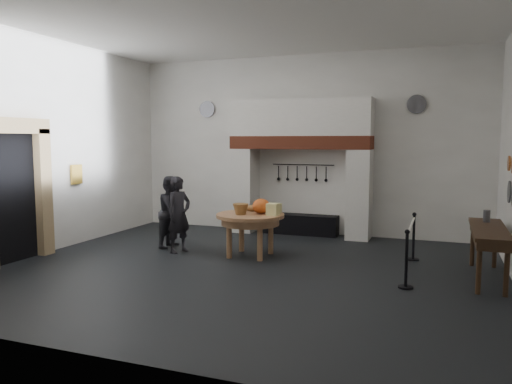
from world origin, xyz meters
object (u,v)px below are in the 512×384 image
at_px(visitor_far, 172,212).
at_px(barrier_post_near, 406,261).
at_px(barrier_post_far, 414,238).
at_px(side_table, 489,229).
at_px(iron_range, 300,224).
at_px(visitor_near, 179,215).
at_px(work_table, 250,216).

relative_size(visitor_far, barrier_post_near, 1.76).
relative_size(visitor_far, barrier_post_far, 1.76).
bearing_deg(side_table, barrier_post_near, -141.41).
xyz_separation_m(iron_range, side_table, (4.10, -2.86, 0.62)).
xyz_separation_m(visitor_near, barrier_post_near, (4.69, -1.00, -0.36)).
distance_m(visitor_far, barrier_post_far, 5.14).
height_order(barrier_post_near, barrier_post_far, same).
xyz_separation_m(barrier_post_near, barrier_post_far, (0.00, 2.00, 0.00)).
distance_m(side_table, barrier_post_near, 1.67).
distance_m(iron_range, visitor_near, 3.46).
distance_m(work_table, barrier_post_far, 3.28).
bearing_deg(visitor_far, work_table, -95.40).
relative_size(work_table, barrier_post_near, 1.55).
height_order(work_table, visitor_near, visitor_near).
relative_size(iron_range, visitor_near, 1.18).
relative_size(work_table, barrier_post_far, 1.55).
relative_size(barrier_post_near, barrier_post_far, 1.00).
height_order(visitor_far, barrier_post_far, visitor_far).
bearing_deg(barrier_post_far, visitor_far, -173.24).
distance_m(visitor_near, visitor_far, 0.57).
bearing_deg(barrier_post_far, visitor_near, -167.93).
xyz_separation_m(visitor_far, side_table, (6.35, -0.39, 0.08)).
xyz_separation_m(work_table, visitor_far, (-1.93, 0.19, -0.05)).
bearing_deg(side_table, visitor_far, 176.49).
bearing_deg(visitor_near, barrier_post_far, -57.28).
distance_m(barrier_post_near, barrier_post_far, 2.00).
xyz_separation_m(visitor_far, barrier_post_far, (5.09, 0.60, -0.34)).
xyz_separation_m(iron_range, barrier_post_far, (2.84, -1.87, 0.20)).
bearing_deg(visitor_far, iron_range, -42.24).
bearing_deg(barrier_post_near, side_table, 38.59).
distance_m(work_table, visitor_far, 1.94).
relative_size(iron_range, visitor_far, 1.20).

